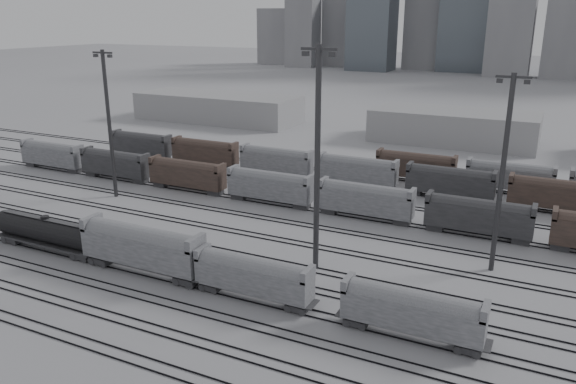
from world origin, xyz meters
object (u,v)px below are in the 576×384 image
at_px(tank_car_b, 47,231).
at_px(light_mast_c, 317,156).
at_px(hopper_car_c, 412,310).
at_px(hopper_car_b, 253,275).
at_px(hopper_car_a, 142,245).

relative_size(tank_car_b, light_mast_c, 0.69).
bearing_deg(tank_car_b, light_mast_c, 17.10).
xyz_separation_m(hopper_car_c, light_mast_c, (-14.92, 10.79, 11.52)).
xyz_separation_m(hopper_car_b, light_mast_c, (2.96, 10.79, 11.54)).
relative_size(tank_car_b, hopper_car_b, 1.36).
bearing_deg(hopper_car_b, hopper_car_a, 180.00).
distance_m(tank_car_b, hopper_car_c, 49.98).
xyz_separation_m(tank_car_b, light_mast_c, (35.06, 10.79, 11.91)).
height_order(hopper_car_b, light_mast_c, light_mast_c).
height_order(hopper_car_a, hopper_car_c, hopper_car_a).
relative_size(hopper_car_a, hopper_car_b, 1.20).
bearing_deg(hopper_car_a, hopper_car_c, 0.00).
xyz_separation_m(tank_car_b, hopper_car_c, (49.98, 0.00, 0.39)).
relative_size(tank_car_b, hopper_car_a, 1.13).
xyz_separation_m(tank_car_b, hopper_car_a, (16.49, 0.00, 1.00)).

